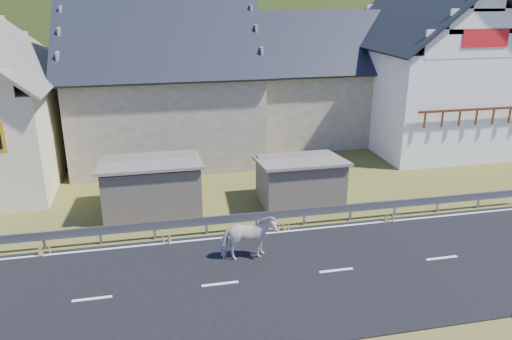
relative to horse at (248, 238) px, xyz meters
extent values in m
plane|color=#474E15|center=(-1.22, -1.41, -0.86)|extent=(160.00, 160.00, 0.00)
cube|color=black|center=(-1.22, -1.41, -0.84)|extent=(60.00, 7.00, 0.04)
cube|color=silver|center=(-1.22, -1.41, -0.82)|extent=(60.00, 6.60, 0.01)
cube|color=#93969B|center=(-1.22, 2.27, -0.28)|extent=(28.00, 0.08, 0.34)
cube|color=#93969B|center=(-7.22, 2.29, -0.51)|extent=(0.10, 0.06, 0.70)
cube|color=#93969B|center=(-5.22, 2.29, -0.51)|extent=(0.10, 0.06, 0.70)
cube|color=#93969B|center=(-3.22, 2.29, -0.51)|extent=(0.10, 0.06, 0.70)
cube|color=#93969B|center=(-1.22, 2.29, -0.51)|extent=(0.10, 0.06, 0.70)
cube|color=#93969B|center=(0.78, 2.29, -0.51)|extent=(0.10, 0.06, 0.70)
cube|color=#93969B|center=(2.78, 2.29, -0.51)|extent=(0.10, 0.06, 0.70)
cube|color=#93969B|center=(4.78, 2.29, -0.51)|extent=(0.10, 0.06, 0.70)
cube|color=#93969B|center=(6.78, 2.29, -0.51)|extent=(0.10, 0.06, 0.70)
cube|color=#93969B|center=(8.78, 2.29, -0.51)|extent=(0.10, 0.06, 0.70)
cube|color=#93969B|center=(10.78, 2.29, -0.51)|extent=(0.10, 0.06, 0.70)
cube|color=#6E6252|center=(-3.22, 5.09, 0.24)|extent=(4.30, 3.30, 2.40)
cube|color=#6E6252|center=(3.28, 4.59, 0.14)|extent=(3.80, 2.90, 2.20)
cube|color=#B0A58A|center=(-2.22, 13.59, 1.64)|extent=(10.00, 9.00, 5.00)
cube|color=#B0A58A|center=(7.78, 15.59, 1.44)|extent=(9.00, 8.00, 4.60)
cube|color=white|center=(13.78, 12.59, 2.14)|extent=(8.00, 10.00, 6.00)
cube|color=red|center=(13.78, 7.56, 5.94)|extent=(2.60, 0.06, 0.90)
cube|color=#602912|center=(13.78, 7.34, 2.34)|extent=(6.80, 0.12, 0.12)
ellipsoid|color=#243C18|center=(3.78, 178.59, -20.86)|extent=(440.00, 280.00, 260.00)
imported|color=silver|center=(0.00, 0.00, 0.00)|extent=(0.93, 1.97, 1.65)
camera|label=1|loc=(-3.02, -15.38, 8.13)|focal=35.00mm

